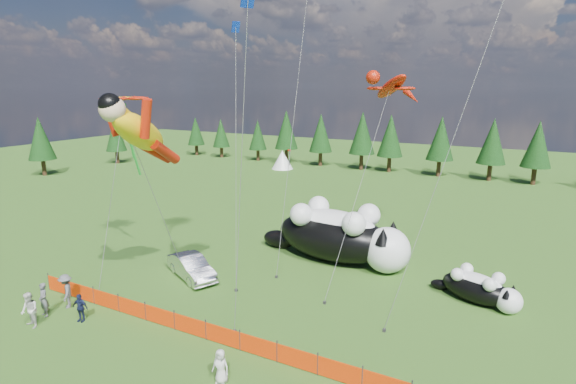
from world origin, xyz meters
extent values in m
plane|color=#0F3509|center=(0.00, 0.00, 0.00)|extent=(160.00, 160.00, 0.00)
cylinder|color=#262626|center=(-11.00, -3.00, 0.55)|extent=(0.06, 0.06, 1.10)
cylinder|color=#262626|center=(-9.00, -3.00, 0.55)|extent=(0.06, 0.06, 1.10)
cylinder|color=#262626|center=(-7.00, -3.00, 0.55)|extent=(0.06, 0.06, 1.10)
cylinder|color=#262626|center=(-5.00, -3.00, 0.55)|extent=(0.06, 0.06, 1.10)
cylinder|color=#262626|center=(-3.00, -3.00, 0.55)|extent=(0.06, 0.06, 1.10)
cylinder|color=#262626|center=(-1.00, -3.00, 0.55)|extent=(0.06, 0.06, 1.10)
cylinder|color=#262626|center=(1.00, -3.00, 0.55)|extent=(0.06, 0.06, 1.10)
cylinder|color=#262626|center=(3.00, -3.00, 0.55)|extent=(0.06, 0.06, 1.10)
cylinder|color=#262626|center=(5.00, -3.00, 0.55)|extent=(0.06, 0.06, 1.10)
cylinder|color=#262626|center=(7.00, -3.00, 0.55)|extent=(0.06, 0.06, 1.10)
cylinder|color=#262626|center=(9.00, -3.00, 0.55)|extent=(0.06, 0.06, 1.10)
cube|color=#E63404|center=(-10.00, -3.00, 0.50)|extent=(2.00, 0.04, 0.90)
cube|color=#E63404|center=(-8.00, -3.00, 0.50)|extent=(2.00, 0.04, 0.90)
cube|color=#E63404|center=(-6.00, -3.00, 0.50)|extent=(2.00, 0.04, 0.90)
cube|color=#E63404|center=(-4.00, -3.00, 0.50)|extent=(2.00, 0.04, 0.90)
cube|color=#E63404|center=(-2.00, -3.00, 0.50)|extent=(2.00, 0.04, 0.90)
cube|color=#E63404|center=(0.00, -3.00, 0.50)|extent=(2.00, 0.04, 0.90)
cube|color=#E63404|center=(2.00, -3.00, 0.50)|extent=(2.00, 0.04, 0.90)
cube|color=#E63404|center=(4.00, -3.00, 0.50)|extent=(2.00, 0.04, 0.90)
cube|color=#E63404|center=(6.00, -3.00, 0.50)|extent=(2.00, 0.04, 0.90)
cube|color=#E63404|center=(8.00, -3.00, 0.50)|extent=(2.00, 0.04, 0.90)
ellipsoid|color=black|center=(2.53, 9.70, 1.73)|extent=(9.00, 4.82, 3.47)
ellipsoid|color=white|center=(2.53, 9.70, 2.60)|extent=(6.79, 3.48, 2.12)
sphere|color=white|center=(6.55, 9.33, 1.54)|extent=(3.08, 3.08, 3.08)
sphere|color=#CD4F77|center=(7.86, 9.22, 1.54)|extent=(0.43, 0.43, 0.43)
ellipsoid|color=black|center=(-2.08, 10.13, 0.67)|extent=(2.81, 1.59, 1.35)
cone|color=black|center=(6.47, 8.41, 2.77)|extent=(1.08, 1.08, 1.08)
cone|color=black|center=(6.64, 10.26, 2.77)|extent=(1.08, 1.08, 1.08)
sphere|color=white|center=(4.75, 10.76, 3.37)|extent=(1.62, 1.62, 1.62)
sphere|color=white|center=(4.52, 8.26, 3.37)|extent=(1.62, 1.62, 1.62)
sphere|color=white|center=(0.72, 11.13, 3.37)|extent=(1.62, 1.62, 1.62)
sphere|color=white|center=(0.49, 8.63, 3.37)|extent=(1.62, 1.62, 1.62)
ellipsoid|color=black|center=(12.29, 7.52, 0.80)|extent=(4.41, 3.12, 1.61)
ellipsoid|color=white|center=(12.29, 7.52, 1.20)|extent=(3.31, 2.28, 0.98)
sphere|color=white|center=(14.05, 6.89, 0.71)|extent=(1.43, 1.43, 1.43)
sphere|color=#CD4F77|center=(14.62, 6.69, 0.71)|extent=(0.20, 0.20, 0.20)
ellipsoid|color=black|center=(10.27, 8.24, 0.31)|extent=(1.39, 1.01, 0.62)
cone|color=black|center=(13.91, 6.49, 1.28)|extent=(0.50, 0.50, 0.50)
cone|color=black|center=(14.20, 7.29, 1.28)|extent=(0.50, 0.50, 0.50)
sphere|color=white|center=(13.41, 7.74, 1.56)|extent=(0.75, 0.75, 0.75)
sphere|color=white|center=(13.02, 6.64, 1.56)|extent=(0.75, 0.75, 0.75)
sphere|color=white|center=(11.64, 8.37, 1.56)|extent=(0.75, 0.75, 0.75)
sphere|color=white|center=(11.25, 7.27, 1.56)|extent=(0.75, 0.75, 0.75)
imported|color=silver|center=(-4.40, 2.47, 0.75)|extent=(4.76, 3.42, 1.49)
imported|color=#55555A|center=(-8.25, -5.16, 0.94)|extent=(0.78, 0.61, 1.89)
imported|color=silver|center=(-7.75, -6.28, 0.96)|extent=(1.02, 0.72, 1.91)
imported|color=#161D3D|center=(-6.02, -4.64, 0.77)|extent=(0.99, 0.65, 1.54)
imported|color=#55555A|center=(-8.02, -3.97, 0.98)|extent=(1.39, 1.33, 1.97)
imported|color=silver|center=(3.60, -5.35, 0.77)|extent=(0.80, 0.57, 1.53)
cylinder|color=#595959|center=(-4.56, 0.55, 4.98)|extent=(0.03, 0.03, 10.31)
cube|color=#262626|center=(-4.81, 2.32, 0.08)|extent=(0.15, 0.15, 0.16)
cylinder|color=#595959|center=(5.06, 7.77, 6.14)|extent=(0.03, 0.03, 15.13)
cube|color=#262626|center=(4.69, 3.17, 0.08)|extent=(0.15, 0.15, 0.16)
cylinder|color=#595959|center=(-8.68, 0.36, 5.78)|extent=(0.03, 0.03, 12.38)
cube|color=#262626|center=(-7.79, -2.05, 0.08)|extent=(0.15, 0.15, 0.16)
cube|color=#1B9626|center=(-9.57, 2.77, 8.65)|extent=(0.22, 0.22, 4.86)
cylinder|color=#595959|center=(-2.05, 4.45, 8.02)|extent=(0.03, 0.03, 16.62)
cube|color=#262626|center=(-0.72, 2.15, 0.08)|extent=(0.15, 0.15, 0.16)
cylinder|color=#595959|center=(11.43, 5.60, 12.68)|extent=(0.03, 0.03, 26.80)
cube|color=#262626|center=(8.57, 1.81, 0.08)|extent=(0.15, 0.15, 0.16)
cylinder|color=#595959|center=(2.67, -2.15, 7.88)|extent=(0.03, 0.03, 15.56)
cube|color=#262626|center=(1.86, -1.82, 0.08)|extent=(0.15, 0.15, 0.16)
cylinder|color=#595959|center=(-0.07, 8.62, 10.38)|extent=(0.03, 0.03, 21.73)
cube|color=#262626|center=(0.50, 5.00, 0.08)|extent=(0.15, 0.15, 0.16)
camera|label=1|loc=(13.81, -18.71, 12.20)|focal=28.00mm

